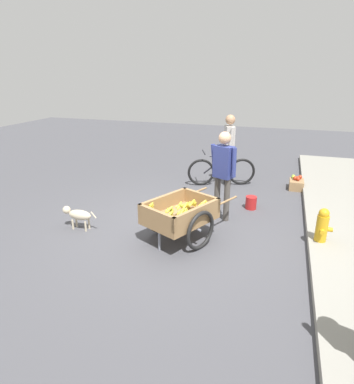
{
  "coord_description": "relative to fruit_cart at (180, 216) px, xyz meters",
  "views": [
    {
      "loc": [
        5.05,
        1.68,
        2.64
      ],
      "look_at": [
        0.16,
        0.08,
        0.75
      ],
      "focal_mm": 30.76,
      "sensor_mm": 36.0,
      "label": 1
    }
  ],
  "objects": [
    {
      "name": "ground_plane",
      "position": [
        -0.39,
        -0.22,
        -0.44
      ],
      "size": [
        24.0,
        24.0,
        0.0
      ],
      "primitive_type": "plane",
      "color": "#47474C"
    },
    {
      "name": "fruit_cart",
      "position": [
        0.0,
        0.0,
        0.0
      ],
      "size": [
        1.82,
        1.39,
        0.73
      ],
      "color": "#937047",
      "rests_on": "ground"
    },
    {
      "name": "vendor_person",
      "position": [
        -1.04,
        0.49,
        0.56
      ],
      "size": [
        0.33,
        0.51,
        1.66
      ],
      "color": "#4C4742",
      "rests_on": "ground"
    },
    {
      "name": "bicycle",
      "position": [
        -3.01,
        0.1,
        -0.09
      ],
      "size": [
        0.7,
        1.57,
        0.85
      ],
      "color": "black",
      "rests_on": "ground"
    },
    {
      "name": "cyclist_person",
      "position": [
        -3.06,
        0.25,
        0.59
      ],
      "size": [
        0.49,
        0.31,
        1.71
      ],
      "color": "black",
      "rests_on": "ground"
    },
    {
      "name": "dog",
      "position": [
        0.17,
        -1.84,
        -0.17
      ],
      "size": [
        0.19,
        0.67,
        0.4
      ],
      "color": "beige",
      "rests_on": "ground"
    },
    {
      "name": "fire_hydrant",
      "position": [
        -0.45,
        2.19,
        -0.11
      ],
      "size": [
        0.25,
        0.25,
        0.67
      ],
      "color": "gold",
      "rests_on": "ground"
    },
    {
      "name": "plastic_bucket",
      "position": [
        -1.71,
        0.97,
        -0.31
      ],
      "size": [
        0.22,
        0.22,
        0.26
      ],
      "primitive_type": "cylinder",
      "color": "#B21E1E",
      "rests_on": "ground"
    },
    {
      "name": "apple_crate",
      "position": [
        -3.27,
        1.87,
        -0.31
      ],
      "size": [
        0.44,
        0.32,
        0.32
      ],
      "color": "#99754C",
      "rests_on": "ground"
    }
  ]
}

